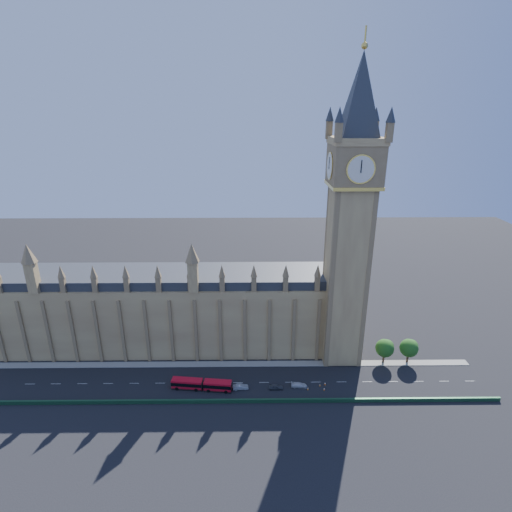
{
  "coord_description": "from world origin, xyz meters",
  "views": [
    {
      "loc": [
        8.42,
        -102.06,
        79.2
      ],
      "look_at": [
        9.63,
        10.0,
        37.98
      ],
      "focal_mm": 28.0,
      "sensor_mm": 36.0,
      "label": 1
    }
  ],
  "objects_px": {
    "car_white": "(299,385)",
    "car_grey": "(276,387)",
    "car_silver": "(241,387)",
    "red_bus": "(202,384)"
  },
  "relations": [
    {
      "from": "red_bus",
      "to": "car_silver",
      "type": "xyz_separation_m",
      "value": [
        11.73,
        -0.17,
        -0.85
      ]
    },
    {
      "from": "car_silver",
      "to": "car_white",
      "type": "height_order",
      "value": "car_silver"
    },
    {
      "from": "red_bus",
      "to": "car_silver",
      "type": "distance_m",
      "value": 11.77
    },
    {
      "from": "car_grey",
      "to": "car_silver",
      "type": "xyz_separation_m",
      "value": [
        -10.62,
        0.05,
        0.04
      ]
    },
    {
      "from": "car_silver",
      "to": "red_bus",
      "type": "bearing_deg",
      "value": 84.2
    },
    {
      "from": "car_white",
      "to": "car_grey",
      "type": "bearing_deg",
      "value": 100.23
    },
    {
      "from": "car_silver",
      "to": "car_grey",
      "type": "bearing_deg",
      "value": -95.24
    },
    {
      "from": "red_bus",
      "to": "car_silver",
      "type": "bearing_deg",
      "value": 5.48
    },
    {
      "from": "car_silver",
      "to": "car_white",
      "type": "xyz_separation_m",
      "value": [
        17.74,
        0.75,
        -0.07
      ]
    },
    {
      "from": "red_bus",
      "to": "car_white",
      "type": "distance_m",
      "value": 29.49
    }
  ]
}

